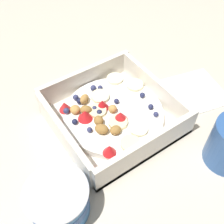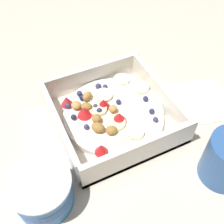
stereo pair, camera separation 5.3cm
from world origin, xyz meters
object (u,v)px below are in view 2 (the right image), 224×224
object	(u,v)px
spoon	(48,140)
folded_napkin	(203,101)
fruit_bowl	(111,115)
yogurt_cup	(43,191)

from	to	relation	value
spoon	folded_napkin	xyz separation A→B (m)	(-0.33, 0.04, -0.00)
fruit_bowl	folded_napkin	bearing A→B (deg)	170.30
spoon	yogurt_cup	size ratio (longest dim) A/B	1.75
yogurt_cup	folded_napkin	world-z (taller)	yogurt_cup
yogurt_cup	folded_napkin	distance (m)	0.38
spoon	yogurt_cup	xyz separation A→B (m)	(0.04, 0.11, 0.03)
yogurt_cup	folded_napkin	bearing A→B (deg)	-169.58
fruit_bowl	spoon	world-z (taller)	fruit_bowl
fruit_bowl	folded_napkin	distance (m)	0.21
spoon	yogurt_cup	bearing A→B (deg)	71.79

